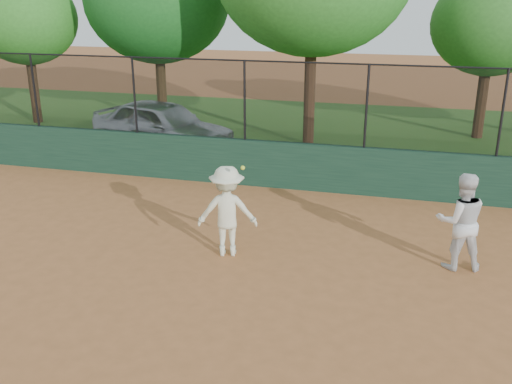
% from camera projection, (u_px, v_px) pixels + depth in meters
% --- Properties ---
extents(ground, '(80.00, 80.00, 0.00)m').
position_uv_depth(ground, '(174.00, 300.00, 9.33)').
color(ground, '#AB6637').
rests_on(ground, ground).
extents(back_wall, '(26.00, 0.20, 1.20)m').
position_uv_depth(back_wall, '(264.00, 164.00, 14.60)').
color(back_wall, '#1C3E2B').
rests_on(back_wall, ground).
extents(grass_strip, '(36.00, 12.00, 0.01)m').
position_uv_depth(grass_strip, '(305.00, 133.00, 20.26)').
color(grass_strip, '#2A551A').
rests_on(grass_strip, ground).
extents(parked_car, '(5.11, 3.21, 1.62)m').
position_uv_depth(parked_car, '(162.00, 126.00, 17.69)').
color(parked_car, '#ABB0B4').
rests_on(parked_car, ground).
extents(player_second, '(0.99, 0.84, 1.80)m').
position_uv_depth(player_second, '(461.00, 221.00, 10.15)').
color(player_second, silver).
rests_on(player_second, ground).
extents(player_main, '(1.26, 0.91, 1.92)m').
position_uv_depth(player_main, '(227.00, 211.00, 10.69)').
color(player_main, beige).
rests_on(player_main, ground).
extents(fence_assembly, '(26.00, 0.06, 2.00)m').
position_uv_depth(fence_assembly, '(263.00, 100.00, 14.06)').
color(fence_assembly, black).
rests_on(fence_assembly, back_wall).
extents(tree_0, '(3.82, 3.47, 5.48)m').
position_uv_depth(tree_0, '(25.00, 19.00, 20.72)').
color(tree_0, '#442B18').
rests_on(tree_0, ground).
extents(tree_3, '(3.84, 3.49, 5.42)m').
position_uv_depth(tree_3, '(491.00, 25.00, 18.43)').
color(tree_3, '#422816').
rests_on(tree_3, ground).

